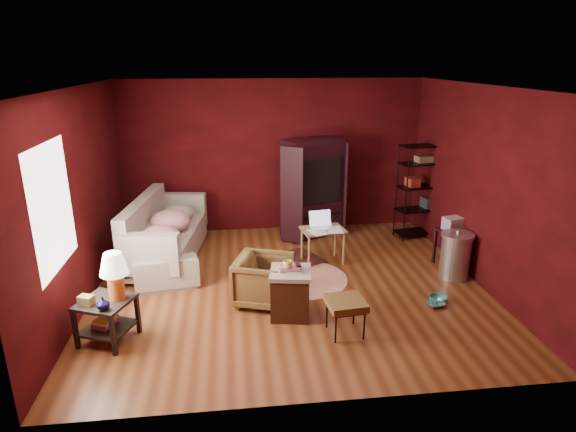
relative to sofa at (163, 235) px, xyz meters
name	(u,v)px	position (x,y,z in m)	size (l,w,h in m)	color
room	(287,193)	(1.87, -1.12, 0.95)	(5.54, 5.04, 2.84)	brown
sofa	(163,235)	(0.00, 0.00, 0.00)	(2.30, 0.67, 0.90)	#A5998E
armchair	(264,278)	(1.50, -1.57, -0.09)	(0.70, 0.66, 0.72)	black
pet_bowl_steel	(436,297)	(3.76, -1.93, -0.33)	(0.25, 0.06, 0.25)	silver
pet_bowl_turquoise	(439,294)	(3.85, -1.82, -0.33)	(0.23, 0.07, 0.23)	teal
vase	(103,304)	(-0.33, -2.47, 0.14)	(0.14, 0.15, 0.14)	#0B0D3B
mug	(288,263)	(1.77, -1.99, 0.30)	(0.12, 0.09, 0.12)	#E6E270
side_table	(110,289)	(-0.29, -2.23, 0.20)	(0.71, 0.71, 1.08)	black
sofa_cushions	(163,234)	(0.00, 0.03, 0.01)	(1.19, 2.35, 0.94)	#A5998E
hamper	(290,292)	(1.81, -1.93, -0.13)	(0.58, 0.58, 0.71)	#44240F
footstool	(346,304)	(2.41, -2.44, -0.06)	(0.48, 0.48, 0.45)	black
rug_round	(302,279)	(2.11, -0.92, -0.44)	(1.73, 1.73, 0.01)	white
rug_oriental	(287,262)	(1.96, -0.28, -0.44)	(1.30, 1.14, 0.01)	#4D1A14
laptop_desk	(323,232)	(2.53, -0.32, 0.06)	(0.73, 0.61, 0.82)	#9F7748
tv_armoire	(313,186)	(2.58, 0.95, 0.48)	(1.30, 1.04, 1.78)	black
wire_shelving	(422,187)	(4.52, 0.64, 0.48)	(0.88, 0.50, 1.70)	black
small_stand	(452,230)	(4.52, -0.68, 0.15)	(0.48, 0.48, 0.80)	black
trash_can	(455,255)	(4.40, -1.11, -0.10)	(0.61, 0.61, 0.75)	silver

